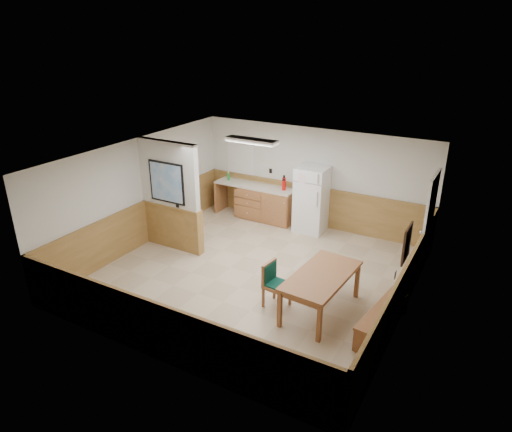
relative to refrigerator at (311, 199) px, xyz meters
The scene contains 20 objects.
ground 2.76m from the refrigerator, 92.67° to the right, with size 6.00×6.00×0.00m, color tan.
ceiling 3.12m from the refrigerator, 92.67° to the right, with size 6.00×6.00×0.02m, color white.
back_wall 0.58m from the refrigerator, 108.32° to the left, with size 6.00×0.02×2.50m, color silver.
right_wall 3.92m from the refrigerator, 42.43° to the right, with size 0.02×6.00×2.50m, color silver.
left_wall 4.11m from the refrigerator, 139.90° to the right, with size 0.02×6.00×2.50m, color silver.
wainscot_back 0.49m from the refrigerator, 109.30° to the left, with size 6.00×0.04×1.00m, color #A57942.
wainscot_right 3.90m from the refrigerator, 42.63° to the right, with size 0.04×6.00×1.00m, color #A57942.
wainscot_left 4.08m from the refrigerator, 139.71° to the right, with size 0.04×6.00×1.00m, color #A57942.
partition_wall 3.42m from the refrigerator, 134.26° to the right, with size 1.50×0.20×2.50m.
kitchen_counter 1.38m from the refrigerator, behind, with size 2.20×0.61×1.00m.
exterior_door 2.94m from the refrigerator, 14.40° to the right, with size 0.07×1.02×2.15m.
kitchen_window 2.37m from the refrigerator, behind, with size 0.80×0.04×1.00m.
wall_painting 4.15m from the refrigerator, 45.86° to the right, with size 0.04×0.50×0.60m.
fluorescent_fixture 2.29m from the refrigerator, 124.75° to the right, with size 1.20×0.30×0.09m.
refrigerator is the anchor object (origin of this frame).
dining_table 3.54m from the refrigerator, 64.09° to the right, with size 0.98×1.77×0.75m.
dining_bench 4.23m from the refrigerator, 50.43° to the right, with size 0.56×1.58×0.45m.
dining_chair 3.50m from the refrigerator, 78.15° to the right, with size 0.61×0.46×0.85m.
fire_extinguisher 0.84m from the refrigerator, behind, with size 0.11×0.11×0.39m.
soap_bottle 2.46m from the refrigerator, behind, with size 0.07×0.07×0.21m, color #1A902F.
Camera 1 is at (4.07, -7.15, 4.75)m, focal length 32.00 mm.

